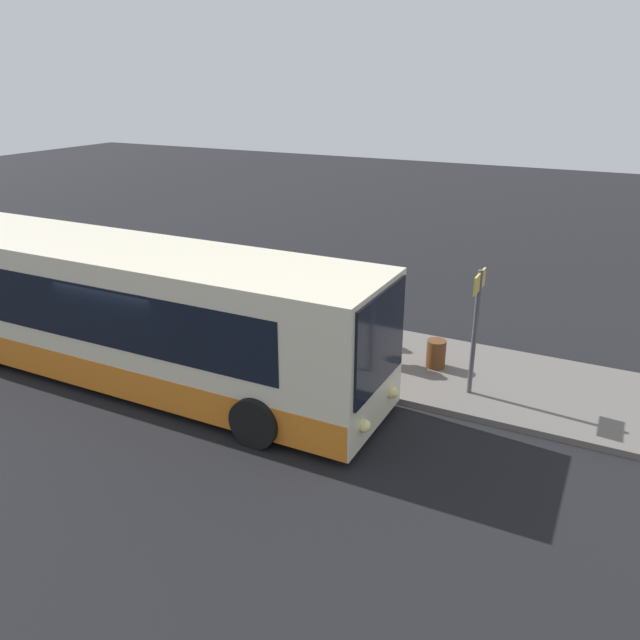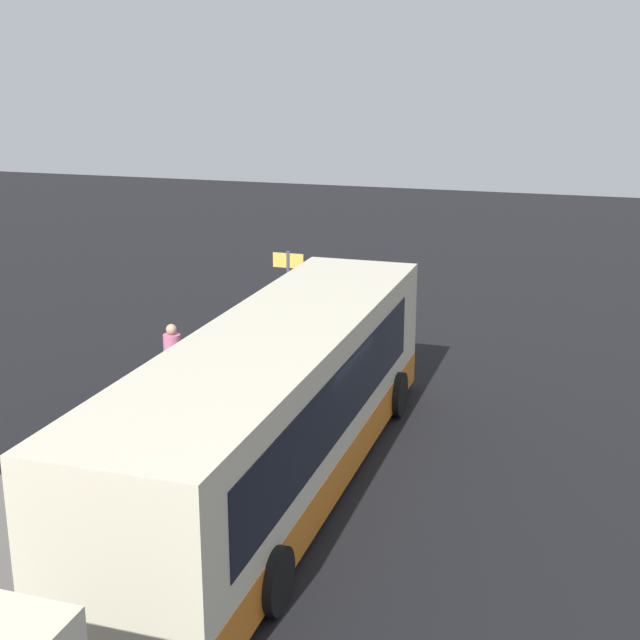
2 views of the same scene
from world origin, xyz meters
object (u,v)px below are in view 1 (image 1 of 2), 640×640
suitcase (364,330)px  trash_bin (436,354)px  passenger_with_bags (372,326)px  passenger_boarding (344,305)px  passenger_waiting (231,317)px  sign_post (476,318)px  bus_lead (130,313)px

suitcase → trash_bin: 2.08m
passenger_with_bags → suitcase: size_ratio=1.74×
passenger_boarding → passenger_with_bags: bearing=-17.0°
passenger_boarding → passenger_waiting: size_ratio=0.99×
passenger_waiting → passenger_with_bags: size_ratio=1.00×
passenger_waiting → passenger_with_bags: passenger_with_bags is taller
passenger_waiting → sign_post: bearing=176.4°
passenger_waiting → suitcase: bearing=-152.9°
sign_post → trash_bin: size_ratio=4.16×
passenger_with_bags → suitcase: bearing=-174.6°
passenger_boarding → sign_post: 4.01m
bus_lead → trash_bin: size_ratio=18.33×
passenger_boarding → trash_bin: bearing=9.9°
sign_post → bus_lead: bearing=-162.0°
passenger_waiting → sign_post: sign_post is taller
passenger_waiting → sign_post: (5.67, 0.51, 0.80)m
passenger_waiting → suitcase: 3.30m
passenger_with_bags → trash_bin: (1.47, 0.35, -0.55)m
passenger_with_bags → trash_bin: 1.60m
passenger_with_bags → sign_post: bearing=50.1°
bus_lead → trash_bin: bus_lead is taller
passenger_waiting → sign_post: size_ratio=0.61×
passenger_with_bags → passenger_waiting: bearing=-99.3°
passenger_waiting → sign_post: 5.75m
bus_lead → sign_post: 7.48m
trash_bin → passenger_boarding: bearing=166.5°
suitcase → passenger_waiting: bearing=-144.2°
bus_lead → sign_post: size_ratio=4.41×
suitcase → sign_post: (3.03, -1.39, 1.34)m
suitcase → trash_bin: bearing=-14.0°
bus_lead → suitcase: size_ratio=12.51×
passenger_with_bags → sign_post: (2.48, -0.54, 0.82)m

